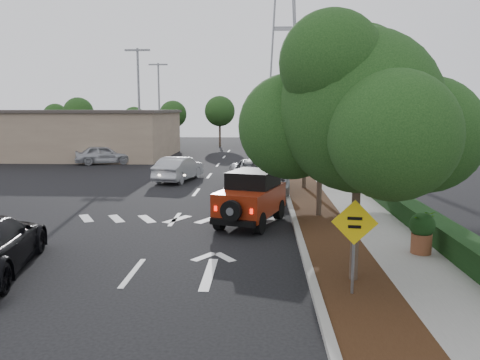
{
  "coord_description": "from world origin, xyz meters",
  "views": [
    {
      "loc": [
        3.34,
        -11.55,
        4.22
      ],
      "look_at": [
        2.67,
        3.0,
        2.02
      ],
      "focal_mm": 35.0,
      "sensor_mm": 36.0,
      "label": 1
    }
  ],
  "objects": [
    {
      "name": "silver_sedan_oncoming",
      "position": [
        -1.57,
        15.87,
        0.72
      ],
      "size": [
        2.49,
        4.63,
        1.45
      ],
      "primitive_type": "imported",
      "rotation": [
        0.0,
        0.0,
        2.91
      ],
      "color": "#A4A6AB",
      "rests_on": "ground"
    },
    {
      "name": "terracotta_planter",
      "position": [
        7.94,
        1.67,
        0.85
      ],
      "size": [
        0.72,
        0.72,
        1.26
      ],
      "rotation": [
        0.0,
        0.0,
        0.13
      ],
      "color": "brown",
      "rests_on": "ground"
    },
    {
      "name": "street_tree_mid",
      "position": [
        5.6,
        6.5,
        0.0
      ],
      "size": [
        3.2,
        3.2,
        5.32
      ],
      "primitive_type": null,
      "color": "black",
      "rests_on": "ground"
    },
    {
      "name": "red_jeep",
      "position": [
        3.02,
        5.56,
        1.0
      ],
      "size": [
        2.71,
        4.02,
        1.97
      ],
      "rotation": [
        0.0,
        0.0,
        -0.32
      ],
      "color": "black",
      "rests_on": "ground"
    },
    {
      "name": "light_pole_b",
      "position": [
        -7.5,
        38.0,
        0.0
      ],
      "size": [
        2.0,
        0.22,
        9.0
      ],
      "primitive_type": null,
      "color": "slate",
      "rests_on": "ground"
    },
    {
      "name": "ground",
      "position": [
        0.0,
        0.0,
        0.0
      ],
      "size": [
        120.0,
        120.0,
        0.0
      ],
      "primitive_type": "plane",
      "color": "black",
      "rests_on": "ground"
    },
    {
      "name": "sidewalk",
      "position": [
        7.5,
        12.0,
        0.06
      ],
      "size": [
        2.0,
        70.0,
        0.12
      ],
      "primitive_type": "cube",
      "color": "gray",
      "rests_on": "ground"
    },
    {
      "name": "light_pole_a",
      "position": [
        -6.5,
        26.0,
        0.0
      ],
      "size": [
        2.0,
        0.22,
        9.0
      ],
      "primitive_type": null,
      "color": "slate",
      "rests_on": "ground"
    },
    {
      "name": "silver_suv_ahead",
      "position": [
        3.12,
        12.2,
        0.83
      ],
      "size": [
        3.29,
        6.22,
        1.67
      ],
      "primitive_type": "imported",
      "rotation": [
        0.0,
        0.0,
        0.09
      ],
      "color": "#9D9FA4",
      "rests_on": "ground"
    },
    {
      "name": "commercial_building",
      "position": [
        -16.0,
        30.0,
        2.0
      ],
      "size": [
        22.0,
        12.0,
        4.0
      ],
      "primitive_type": "cube",
      "color": "gray",
      "rests_on": "ground"
    },
    {
      "name": "street_tree_near",
      "position": [
        5.6,
        -0.5,
        0.0
      ],
      "size": [
        3.8,
        3.8,
        5.92
      ],
      "primitive_type": null,
      "color": "black",
      "rests_on": "ground"
    },
    {
      "name": "planting_strip",
      "position": [
        5.6,
        12.0,
        0.06
      ],
      "size": [
        1.8,
        70.0,
        0.12
      ],
      "primitive_type": "cube",
      "color": "black",
      "rests_on": "ground"
    },
    {
      "name": "parked_suv",
      "position": [
        -8.9,
        24.16,
        0.74
      ],
      "size": [
        4.68,
        3.09,
        1.48
      ],
      "primitive_type": "imported",
      "rotation": [
        0.0,
        0.0,
        1.91
      ],
      "color": "#ADAFB5",
      "rests_on": "ground"
    },
    {
      "name": "curb",
      "position": [
        4.6,
        12.0,
        0.07
      ],
      "size": [
        0.2,
        70.0,
        0.15
      ],
      "primitive_type": "cube",
      "color": "#9E9B93",
      "rests_on": "ground"
    },
    {
      "name": "hedge",
      "position": [
        8.9,
        12.0,
        0.4
      ],
      "size": [
        0.8,
        70.0,
        0.8
      ],
      "primitive_type": "cube",
      "color": "black",
      "rests_on": "ground"
    },
    {
      "name": "speed_hump_sign",
      "position": [
        5.4,
        -1.42,
        1.49
      ],
      "size": [
        1.01,
        0.16,
        2.15
      ],
      "rotation": [
        0.0,
        0.0,
        -0.14
      ],
      "color": "slate",
      "rests_on": "ground"
    },
    {
      "name": "street_tree_far",
      "position": [
        5.6,
        13.0,
        0.0
      ],
      "size": [
        3.4,
        3.4,
        5.62
      ],
      "primitive_type": null,
      "color": "black",
      "rests_on": "ground"
    },
    {
      "name": "transmission_tower",
      "position": [
        6.0,
        48.0,
        0.0
      ],
      "size": [
        7.0,
        4.0,
        28.0
      ],
      "primitive_type": null,
      "color": "slate",
      "rests_on": "ground"
    }
  ]
}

